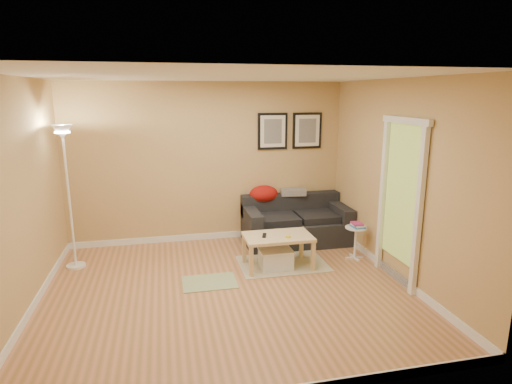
% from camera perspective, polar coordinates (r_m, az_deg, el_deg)
% --- Properties ---
extents(floor, '(4.50, 4.50, 0.00)m').
position_cam_1_polar(floor, '(5.45, -3.81, -13.12)').
color(floor, '#BE7951').
rests_on(floor, ground).
extents(ceiling, '(4.50, 4.50, 0.00)m').
position_cam_1_polar(ceiling, '(4.90, -4.29, 15.32)').
color(ceiling, white).
rests_on(ceiling, wall_back).
extents(wall_back, '(4.50, 0.00, 4.50)m').
position_cam_1_polar(wall_back, '(6.97, -6.49, 3.88)').
color(wall_back, tan).
rests_on(wall_back, ground).
extents(wall_front, '(4.50, 0.00, 4.50)m').
position_cam_1_polar(wall_front, '(3.13, 1.46, -7.65)').
color(wall_front, tan).
rests_on(wall_front, ground).
extents(wall_left, '(0.00, 4.00, 4.00)m').
position_cam_1_polar(wall_left, '(5.20, -29.38, -0.92)').
color(wall_left, tan).
rests_on(wall_left, ground).
extents(wall_right, '(0.00, 4.00, 4.00)m').
position_cam_1_polar(wall_right, '(5.78, 18.60, 1.37)').
color(wall_right, tan).
rests_on(wall_right, ground).
extents(baseboard_back, '(4.50, 0.02, 0.10)m').
position_cam_1_polar(baseboard_back, '(7.26, -6.23, -5.91)').
color(baseboard_back, white).
rests_on(baseboard_back, ground).
extents(baseboard_left, '(0.02, 4.00, 0.10)m').
position_cam_1_polar(baseboard_left, '(5.60, -27.81, -13.43)').
color(baseboard_left, white).
rests_on(baseboard_left, ground).
extents(baseboard_right, '(0.02, 4.00, 0.10)m').
position_cam_1_polar(baseboard_right, '(6.14, 17.66, -10.13)').
color(baseboard_right, white).
rests_on(baseboard_right, ground).
extents(sofa, '(1.70, 0.90, 0.75)m').
position_cam_1_polar(sofa, '(7.01, 5.45, -3.81)').
color(sofa, black).
rests_on(sofa, ground).
extents(red_throw, '(0.48, 0.36, 0.28)m').
position_cam_1_polar(red_throw, '(7.08, 1.05, -0.25)').
color(red_throw, '#9F180E').
rests_on(red_throw, sofa).
extents(plaid_throw, '(0.45, 0.32, 0.10)m').
position_cam_1_polar(plaid_throw, '(7.21, 4.99, 0.02)').
color(plaid_throw, tan).
rests_on(plaid_throw, sofa).
extents(framed_print_left, '(0.50, 0.04, 0.60)m').
position_cam_1_polar(framed_print_left, '(7.07, 2.25, 8.18)').
color(framed_print_left, black).
rests_on(framed_print_left, wall_back).
extents(framed_print_right, '(0.50, 0.04, 0.60)m').
position_cam_1_polar(framed_print_right, '(7.25, 6.89, 8.22)').
color(framed_print_right, black).
rests_on(framed_print_right, wall_back).
extents(area_rug, '(1.25, 0.85, 0.01)m').
position_cam_1_polar(area_rug, '(6.23, 3.60, -9.60)').
color(area_rug, beige).
rests_on(area_rug, ground).
extents(green_runner, '(0.70, 0.50, 0.01)m').
position_cam_1_polar(green_runner, '(5.68, -6.28, -11.99)').
color(green_runner, '#668C4C').
rests_on(green_runner, ground).
extents(coffee_table, '(1.09, 0.86, 0.47)m').
position_cam_1_polar(coffee_table, '(6.04, 2.94, -7.97)').
color(coffee_table, beige).
rests_on(coffee_table, ground).
extents(remote_control, '(0.10, 0.17, 0.02)m').
position_cam_1_polar(remote_control, '(5.92, 1.12, -5.86)').
color(remote_control, black).
rests_on(remote_control, coffee_table).
extents(tape_roll, '(0.07, 0.07, 0.03)m').
position_cam_1_polar(tape_roll, '(5.87, 4.35, -6.02)').
color(tape_roll, yellow).
rests_on(tape_roll, coffee_table).
extents(storage_bin, '(0.46, 0.34, 0.28)m').
position_cam_1_polar(storage_bin, '(6.02, 2.68, -9.00)').
color(storage_bin, white).
rests_on(storage_bin, ground).
extents(side_table, '(0.32, 0.32, 0.49)m').
position_cam_1_polar(side_table, '(6.51, 13.22, -6.67)').
color(side_table, white).
rests_on(side_table, ground).
extents(book_stack, '(0.16, 0.22, 0.07)m').
position_cam_1_polar(book_stack, '(6.42, 13.53, -4.33)').
color(book_stack, teal).
rests_on(book_stack, side_table).
extents(floor_lamp, '(0.26, 0.26, 2.02)m').
position_cam_1_polar(floor_lamp, '(6.36, -23.83, -1.24)').
color(floor_lamp, white).
rests_on(floor_lamp, ground).
extents(doorway, '(0.12, 1.01, 2.13)m').
position_cam_1_polar(doorway, '(5.69, 18.74, -1.66)').
color(doorway, white).
rests_on(doorway, ground).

